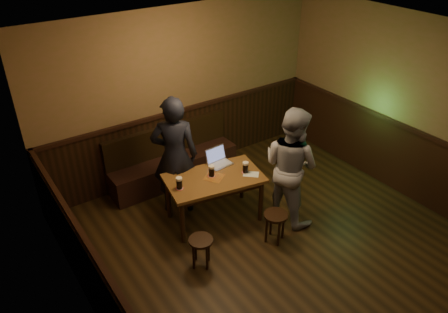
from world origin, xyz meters
The scene contains 12 objects.
room centered at (0.00, 0.22, 1.20)m, with size 5.04×6.04×2.84m.
bench centered at (-0.39, 2.75, 0.31)m, with size 2.20×0.50×0.95m.
pub_table centered at (-0.39, 1.49, 0.63)m, with size 1.48×1.01×0.73m.
stool_left centered at (-1.07, 0.78, 0.34)m, with size 0.34×0.34×0.43m.
stool_right centered at (0.03, 0.61, 0.36)m, with size 0.41×0.41×0.45m.
pint_left centered at (-0.93, 1.52, 0.82)m, with size 0.11×0.11×0.18m.
pint_mid centered at (-0.41, 1.53, 0.81)m, with size 0.11×0.11×0.17m.
pint_right centered at (0.05, 1.34, 0.81)m, with size 0.11×0.11×0.17m.
laptop centered at (-0.14, 1.76, 0.79)m, with size 0.36×0.30×0.24m.
menu centered at (0.08, 1.25, 0.73)m, with size 0.22×0.15×0.00m, color silver.
person_suit centered at (-0.72, 2.02, 0.93)m, with size 0.67×0.44×1.85m, color black.
person_grey centered at (0.53, 0.92, 0.89)m, with size 0.86×0.67×1.77m, color gray.
Camera 1 is at (-3.20, -2.85, 4.13)m, focal length 35.00 mm.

